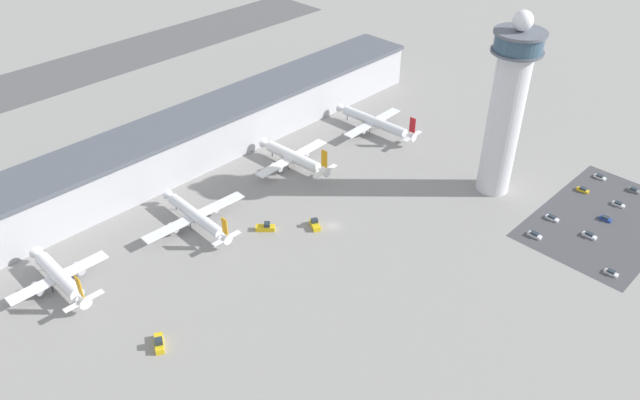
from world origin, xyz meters
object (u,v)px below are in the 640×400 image
(airplane_gate_bravo, at_px, (196,216))
(car_maroon_suv, at_px, (552,218))
(service_truck_baggage, at_px, (315,224))
(car_green_van, at_px, (618,204))
(car_white_wagon, at_px, (583,190))
(car_yellow_taxi, at_px, (589,235))
(service_truck_fuel, at_px, (159,343))
(car_navy_sedan, at_px, (600,177))
(car_blue_compact, at_px, (535,235))
(control_tower, at_px, (507,107))
(airplane_gate_delta, at_px, (375,122))
(airplane_gate_alpha, at_px, (59,277))
(airplane_gate_charlie, at_px, (293,157))
(car_red_hatchback, at_px, (634,190))
(car_grey_coupe, at_px, (611,273))
(service_truck_catering, at_px, (266,227))
(car_silver_sedan, at_px, (605,219))

(airplane_gate_bravo, xyz_separation_m, car_maroon_suv, (89.81, -85.64, -3.54))
(service_truck_baggage, relative_size, car_green_van, 1.40)
(car_white_wagon, height_order, car_yellow_taxi, car_yellow_taxi)
(service_truck_fuel, bearing_deg, airplane_gate_bravo, 43.05)
(car_navy_sedan, relative_size, car_blue_compact, 0.95)
(service_truck_fuel, relative_size, car_blue_compact, 1.49)
(control_tower, relative_size, car_maroon_suv, 14.45)
(airplane_gate_delta, height_order, car_green_van, airplane_gate_delta)
(airplane_gate_delta, relative_size, car_green_van, 9.29)
(service_truck_fuel, bearing_deg, airplane_gate_alpha, 100.40)
(airplane_gate_charlie, bearing_deg, car_blue_compact, -73.86)
(car_white_wagon, xyz_separation_m, car_red_hatchback, (13.26, -13.66, -0.04))
(airplane_gate_alpha, height_order, car_grey_coupe, airplane_gate_alpha)
(service_truck_baggage, bearing_deg, service_truck_catering, 140.51)
(airplane_gate_charlie, height_order, airplane_gate_delta, airplane_gate_charlie)
(car_grey_coupe, height_order, car_white_wagon, car_white_wagon)
(airplane_gate_charlie, bearing_deg, car_silver_sedan, -63.31)
(airplane_gate_delta, bearing_deg, service_truck_catering, -166.15)
(car_blue_compact, bearing_deg, car_yellow_taxi, -46.08)
(airplane_gate_charlie, relative_size, car_white_wagon, 8.06)
(airplane_gate_alpha, bearing_deg, airplane_gate_bravo, -4.61)
(car_grey_coupe, distance_m, car_maroon_suv, 30.44)
(car_green_van, height_order, car_silver_sedan, car_silver_sedan)
(airplane_gate_alpha, bearing_deg, car_red_hatchback, -30.40)
(airplane_gate_delta, xyz_separation_m, car_blue_compact, (-18.64, -87.22, -3.88))
(car_yellow_taxi, bearing_deg, car_green_van, 1.73)
(car_red_hatchback, bearing_deg, car_blue_compact, 165.91)
(airplane_gate_charlie, distance_m, car_yellow_taxi, 111.32)
(airplane_gate_charlie, height_order, service_truck_catering, airplane_gate_charlie)
(car_navy_sedan, height_order, car_blue_compact, car_blue_compact)
(airplane_gate_alpha, xyz_separation_m, car_maroon_suv, (137.36, -89.47, -3.76))
(control_tower, height_order, service_truck_catering, control_tower)
(service_truck_baggage, xyz_separation_m, car_maroon_suv, (61.70, -56.17, -0.51))
(airplane_gate_bravo, bearing_deg, car_yellow_taxi, -48.04)
(airplane_gate_charlie, distance_m, car_red_hatchback, 129.35)
(service_truck_baggage, distance_m, car_maroon_suv, 83.44)
(airplane_gate_charlie, bearing_deg, car_red_hatchback, -53.30)
(airplane_gate_charlie, distance_m, service_truck_catering, 42.47)
(service_truck_baggage, height_order, car_red_hatchback, service_truck_baggage)
(airplane_gate_alpha, distance_m, service_truck_baggage, 82.73)
(airplane_gate_alpha, bearing_deg, airplane_gate_delta, -1.10)
(car_yellow_taxi, bearing_deg, control_tower, 86.17)
(airplane_gate_bravo, distance_m, car_navy_sedan, 153.85)
(car_navy_sedan, bearing_deg, car_grey_coupe, -152.41)
(airplane_gate_alpha, relative_size, car_white_wagon, 7.21)
(airplane_gate_delta, relative_size, car_yellow_taxi, 8.68)
(car_maroon_suv, relative_size, car_silver_sedan, 1.14)
(airplane_gate_bravo, xyz_separation_m, car_blue_compact, (76.61, -86.13, -3.48))
(car_navy_sedan, bearing_deg, car_yellow_taxi, -160.44)
(airplane_gate_alpha, height_order, car_navy_sedan, airplane_gate_alpha)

